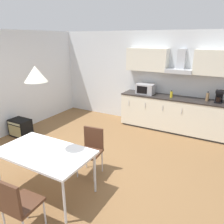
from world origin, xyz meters
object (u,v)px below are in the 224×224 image
object	(u,v)px
bottle_yellow	(171,94)
chair_far_right	(91,147)
guitar_amp	(20,128)
coffee_maker	(219,96)
chair_near_right	(17,202)
bottle_brown	(207,97)
dining_table	(44,154)
microwave	(145,89)
pendant_lamp	(35,74)

from	to	relation	value
bottle_yellow	chair_far_right	distance (m)	2.81
bottle_yellow	guitar_amp	bearing A→B (deg)	-145.82
coffee_maker	chair_near_right	xyz separation A→B (m)	(-1.84, -4.37, -0.55)
coffee_maker	bottle_brown	distance (m)	0.26
bottle_brown	dining_table	xyz separation A→B (m)	(-1.92, -3.56, -0.34)
bottle_yellow	microwave	bearing A→B (deg)	176.15
microwave	chair_far_right	world-z (taller)	microwave
microwave	coffee_maker	world-z (taller)	coffee_maker
guitar_amp	coffee_maker	bearing A→B (deg)	27.58
bottle_yellow	chair_far_right	size ratio (longest dim) A/B	0.22
coffee_maker	chair_far_right	distance (m)	3.36
dining_table	chair_far_right	bearing A→B (deg)	68.05
chair_near_right	pendant_lamp	world-z (taller)	pendant_lamp
chair_near_right	guitar_amp	distance (m)	3.30
microwave	chair_far_right	xyz separation A→B (m)	(0.01, -2.72, -0.54)
microwave	coffee_maker	size ratio (longest dim) A/B	1.60
coffee_maker	dining_table	world-z (taller)	coffee_maker
bottle_yellow	chair_near_right	size ratio (longest dim) A/B	0.22
coffee_maker	chair_near_right	size ratio (longest dim) A/B	0.34
microwave	guitar_amp	size ratio (longest dim) A/B	0.92
dining_table	chair_near_right	size ratio (longest dim) A/B	1.71
microwave	bottle_yellow	distance (m)	0.74
bottle_brown	guitar_amp	bearing A→B (deg)	-150.91
dining_table	coffee_maker	bearing A→B (deg)	58.55
coffee_maker	dining_table	bearing A→B (deg)	-121.45
bottle_brown	chair_near_right	bearing A→B (deg)	-109.86
dining_table	pendant_lamp	bearing A→B (deg)	-75.96
coffee_maker	dining_table	size ratio (longest dim) A/B	0.20
chair_near_right	bottle_yellow	bearing A→B (deg)	80.54
microwave	pendant_lamp	distance (m)	3.65
bottle_yellow	dining_table	world-z (taller)	bottle_yellow
coffee_maker	guitar_amp	world-z (taller)	coffee_maker
microwave	pendant_lamp	bearing A→B (deg)	-95.12
microwave	dining_table	size ratio (longest dim) A/B	0.32
guitar_amp	chair_far_right	bearing A→B (deg)	-10.46
bottle_brown	chair_near_right	xyz separation A→B (m)	(-1.58, -4.37, -0.50)
coffee_maker	chair_far_right	size ratio (longest dim) A/B	0.34
dining_table	guitar_amp	xyz separation A→B (m)	(-2.19, 1.27, -0.48)
guitar_amp	dining_table	bearing A→B (deg)	-30.16
chair_far_right	pendant_lamp	xyz separation A→B (m)	(-0.33, -0.81, 1.40)
dining_table	guitar_amp	bearing A→B (deg)	149.84
bottle_brown	chair_near_right	distance (m)	4.68
bottle_brown	bottle_yellow	size ratio (longest dim) A/B	1.28
bottle_brown	dining_table	world-z (taller)	bottle_brown
chair_near_right	chair_far_right	size ratio (longest dim) A/B	1.00
microwave	bottle_brown	size ratio (longest dim) A/B	1.98
bottle_brown	bottle_yellow	distance (m)	0.87
chair_near_right	guitar_amp	bearing A→B (deg)	140.54
microwave	chair_near_right	distance (m)	4.37
dining_table	guitar_amp	world-z (taller)	dining_table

